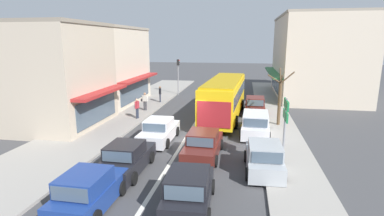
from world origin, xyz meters
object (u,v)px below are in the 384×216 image
object	(u,v)px
pedestrian_far_walker	(137,107)
parked_hatchback_kerb_third	(255,106)
parked_hatchback_kerb_front	(264,158)
sedan_behind_bus_near	(203,145)
parked_wagon_kerb_second	(255,124)
traffic_light_downstreet	(178,71)
pedestrian_browsing_midblock	(160,93)
pedestrian_with_handbag_near	(145,100)
sedan_adjacent_lane_trail	(159,131)
directional_road_sign	(285,116)
street_tree_right	(280,100)
sedan_queue_far_back	(126,159)
hatchback_queue_gap_filler	(189,191)
city_bus	(225,96)
hatchback_adjacent_lane_lead	(89,191)

from	to	relation	value
pedestrian_far_walker	parked_hatchback_kerb_third	bearing A→B (deg)	21.77
parked_hatchback_kerb_front	sedan_behind_bus_near	bearing A→B (deg)	155.20
parked_wagon_kerb_second	parked_hatchback_kerb_front	bearing A→B (deg)	-87.60
parked_wagon_kerb_second	parked_hatchback_kerb_third	bearing A→B (deg)	88.80
traffic_light_downstreet	pedestrian_browsing_midblock	world-z (taller)	traffic_light_downstreet
pedestrian_with_handbag_near	pedestrian_far_walker	bearing A→B (deg)	-83.49
sedan_adjacent_lane_trail	directional_road_sign	distance (m)	8.14
street_tree_right	pedestrian_far_walker	bearing A→B (deg)	-179.14
sedan_queue_far_back	pedestrian_browsing_midblock	xyz separation A→B (m)	(-2.96, 16.29, 0.40)
pedestrian_browsing_midblock	hatchback_queue_gap_filler	bearing A→B (deg)	-70.81
sedan_behind_bus_near	directional_road_sign	world-z (taller)	directional_road_sign
parked_wagon_kerb_second	traffic_light_downstreet	world-z (taller)	traffic_light_downstreet
parked_wagon_kerb_second	pedestrian_far_walker	world-z (taller)	pedestrian_far_walker
sedan_adjacent_lane_trail	pedestrian_far_walker	size ratio (longest dim) A/B	2.59
sedan_queue_far_back	directional_road_sign	distance (m)	8.05
directional_road_sign	street_tree_right	bearing A→B (deg)	85.79
city_bus	sedan_adjacent_lane_trail	distance (m)	7.79
sedan_queue_far_back	hatchback_adjacent_lane_lead	size ratio (longest dim) A/B	1.13
parked_wagon_kerb_second	street_tree_right	xyz separation A→B (m)	(1.78, 2.48, 1.29)
parked_wagon_kerb_second	traffic_light_downstreet	size ratio (longest dim) A/B	1.08
sedan_behind_bus_near	hatchback_adjacent_lane_lead	world-z (taller)	hatchback_adjacent_lane_lead
sedan_adjacent_lane_trail	parked_hatchback_kerb_front	size ratio (longest dim) A/B	1.13
parked_hatchback_kerb_third	pedestrian_with_handbag_near	bearing A→B (deg)	-174.67
pedestrian_with_handbag_near	pedestrian_browsing_midblock	xyz separation A→B (m)	(0.31, 3.88, -0.00)
parked_wagon_kerb_second	street_tree_right	distance (m)	3.32
city_bus	parked_hatchback_kerb_front	size ratio (longest dim) A/B	2.93
pedestrian_browsing_midblock	sedan_queue_far_back	bearing A→B (deg)	-79.69
pedestrian_with_handbag_near	sedan_queue_far_back	bearing A→B (deg)	-75.23
sedan_queue_far_back	hatchback_adjacent_lane_lead	bearing A→B (deg)	-92.00
hatchback_adjacent_lane_lead	city_bus	bearing A→B (deg)	74.74
sedan_behind_bus_near	sedan_adjacent_lane_trail	bearing A→B (deg)	145.67
city_bus	sedan_behind_bus_near	bearing A→B (deg)	-93.38
city_bus	directional_road_sign	world-z (taller)	directional_road_sign
city_bus	street_tree_right	world-z (taller)	street_tree_right
hatchback_queue_gap_filler	parked_hatchback_kerb_front	distance (m)	4.83
street_tree_right	pedestrian_with_handbag_near	size ratio (longest dim) A/B	2.64
sedan_queue_far_back	parked_hatchback_kerb_third	size ratio (longest dim) A/B	1.13
sedan_queue_far_back	pedestrian_browsing_midblock	distance (m)	16.56
traffic_light_downstreet	directional_road_sign	world-z (taller)	traffic_light_downstreet
sedan_adjacent_lane_trail	street_tree_right	bearing A→B (deg)	32.03
sedan_adjacent_lane_trail	pedestrian_with_handbag_near	world-z (taller)	pedestrian_with_handbag_near
pedestrian_browsing_midblock	street_tree_right	bearing A→B (deg)	-30.60
traffic_light_downstreet	street_tree_right	world-z (taller)	street_tree_right
pedestrian_browsing_midblock	pedestrian_far_walker	distance (m)	6.75
city_bus	parked_hatchback_kerb_third	bearing A→B (deg)	34.81
sedan_adjacent_lane_trail	directional_road_sign	world-z (taller)	directional_road_sign
sedan_behind_bus_near	pedestrian_browsing_midblock	bearing A→B (deg)	115.08
hatchback_queue_gap_filler	traffic_light_downstreet	size ratio (longest dim) A/B	0.90
city_bus	directional_road_sign	size ratio (longest dim) A/B	3.05
street_tree_right	pedestrian_with_handbag_near	distance (m)	11.78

